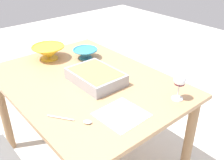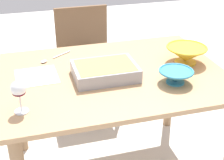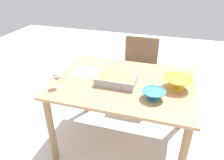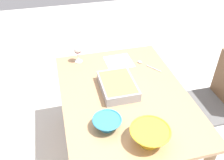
{
  "view_description": "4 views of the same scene",
  "coord_description": "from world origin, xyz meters",
  "px_view_note": "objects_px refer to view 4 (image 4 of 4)",
  "views": [
    {
      "loc": [
        -1.24,
        0.82,
        1.57
      ],
      "look_at": [
        -0.17,
        -0.08,
        0.79
      ],
      "focal_mm": 41.0,
      "sensor_mm": 36.0,
      "label": 1
    },
    {
      "loc": [
        -0.48,
        -1.66,
        1.63
      ],
      "look_at": [
        -0.05,
        -0.14,
        0.79
      ],
      "focal_mm": 53.56,
      "sensor_mm": 36.0,
      "label": 2
    },
    {
      "loc": [
        0.39,
        -1.68,
        1.72
      ],
      "look_at": [
        -0.11,
        -0.04,
        0.77
      ],
      "focal_mm": 34.18,
      "sensor_mm": 36.0,
      "label": 3
    },
    {
      "loc": [
        1.34,
        -0.44,
        1.97
      ],
      "look_at": [
        -0.15,
        -0.06,
        0.79
      ],
      "focal_mm": 39.34,
      "sensor_mm": 36.0,
      "label": 4
    }
  ],
  "objects_px": {
    "mixing_bowl": "(107,123)",
    "casserole_dish": "(118,85)",
    "napkin": "(119,62)",
    "dining_table": "(124,105)",
    "chair": "(214,101)",
    "serving_spoon": "(144,64)",
    "small_bowl": "(150,135)",
    "wine_glass": "(78,50)"
  },
  "relations": [
    {
      "from": "mixing_bowl",
      "to": "casserole_dish",
      "type": "bearing_deg",
      "value": 154.67
    },
    {
      "from": "casserole_dish",
      "to": "napkin",
      "type": "bearing_deg",
      "value": 163.18
    },
    {
      "from": "dining_table",
      "to": "chair",
      "type": "height_order",
      "value": "chair"
    },
    {
      "from": "mixing_bowl",
      "to": "serving_spoon",
      "type": "height_order",
      "value": "mixing_bowl"
    },
    {
      "from": "chair",
      "to": "mixing_bowl",
      "type": "distance_m",
      "value": 1.13
    },
    {
      "from": "serving_spoon",
      "to": "casserole_dish",
      "type": "bearing_deg",
      "value": -49.45
    },
    {
      "from": "dining_table",
      "to": "small_bowl",
      "type": "xyz_separation_m",
      "value": [
        0.46,
        0.02,
        0.17
      ]
    },
    {
      "from": "mixing_bowl",
      "to": "small_bowl",
      "type": "xyz_separation_m",
      "value": [
        0.17,
        0.22,
        0.01
      ]
    },
    {
      "from": "casserole_dish",
      "to": "napkin",
      "type": "distance_m",
      "value": 0.39
    },
    {
      "from": "chair",
      "to": "casserole_dish",
      "type": "xyz_separation_m",
      "value": [
        -0.06,
        -0.88,
        0.31
      ]
    },
    {
      "from": "serving_spoon",
      "to": "napkin",
      "type": "xyz_separation_m",
      "value": [
        -0.1,
        -0.21,
        -0.01
      ]
    },
    {
      "from": "casserole_dish",
      "to": "mixing_bowl",
      "type": "distance_m",
      "value": 0.39
    },
    {
      "from": "wine_glass",
      "to": "mixing_bowl",
      "type": "height_order",
      "value": "wine_glass"
    },
    {
      "from": "small_bowl",
      "to": "napkin",
      "type": "relative_size",
      "value": 1.06
    },
    {
      "from": "mixing_bowl",
      "to": "wine_glass",
      "type": "bearing_deg",
      "value": -175.16
    },
    {
      "from": "chair",
      "to": "casserole_dish",
      "type": "height_order",
      "value": "chair"
    },
    {
      "from": "dining_table",
      "to": "casserole_dish",
      "type": "relative_size",
      "value": 3.63
    },
    {
      "from": "chair",
      "to": "serving_spoon",
      "type": "height_order",
      "value": "chair"
    },
    {
      "from": "wine_glass",
      "to": "small_bowl",
      "type": "bearing_deg",
      "value": 16.31
    },
    {
      "from": "wine_glass",
      "to": "casserole_dish",
      "type": "bearing_deg",
      "value": 26.8
    },
    {
      "from": "serving_spoon",
      "to": "small_bowl",
      "type": "bearing_deg",
      "value": -18.34
    },
    {
      "from": "casserole_dish",
      "to": "serving_spoon",
      "type": "height_order",
      "value": "casserole_dish"
    },
    {
      "from": "dining_table",
      "to": "serving_spoon",
      "type": "relative_size",
      "value": 6.07
    },
    {
      "from": "chair",
      "to": "serving_spoon",
      "type": "xyz_separation_m",
      "value": [
        -0.33,
        -0.56,
        0.27
      ]
    },
    {
      "from": "casserole_dish",
      "to": "mixing_bowl",
      "type": "xyz_separation_m",
      "value": [
        0.35,
        -0.17,
        0.0
      ]
    },
    {
      "from": "casserole_dish",
      "to": "serving_spoon",
      "type": "bearing_deg",
      "value": 130.55
    },
    {
      "from": "chair",
      "to": "napkin",
      "type": "relative_size",
      "value": 3.77
    },
    {
      "from": "dining_table",
      "to": "wine_glass",
      "type": "bearing_deg",
      "value": -152.78
    },
    {
      "from": "chair",
      "to": "small_bowl",
      "type": "xyz_separation_m",
      "value": [
        0.47,
        -0.82,
        0.32
      ]
    },
    {
      "from": "chair",
      "to": "wine_glass",
      "type": "bearing_deg",
      "value": -115.29
    },
    {
      "from": "mixing_bowl",
      "to": "napkin",
      "type": "relative_size",
      "value": 0.81
    },
    {
      "from": "small_bowl",
      "to": "mixing_bowl",
      "type": "bearing_deg",
      "value": -127.95
    },
    {
      "from": "small_bowl",
      "to": "serving_spoon",
      "type": "height_order",
      "value": "small_bowl"
    },
    {
      "from": "wine_glass",
      "to": "serving_spoon",
      "type": "xyz_separation_m",
      "value": [
        0.2,
        0.56,
        -0.11
      ]
    },
    {
      "from": "wine_glass",
      "to": "small_bowl",
      "type": "relative_size",
      "value": 0.66
    },
    {
      "from": "wine_glass",
      "to": "mixing_bowl",
      "type": "relative_size",
      "value": 0.86
    },
    {
      "from": "dining_table",
      "to": "napkin",
      "type": "xyz_separation_m",
      "value": [
        -0.44,
        0.08,
        0.12
      ]
    },
    {
      "from": "wine_glass",
      "to": "chair",
      "type": "bearing_deg",
      "value": 64.71
    },
    {
      "from": "dining_table",
      "to": "casserole_dish",
      "type": "height_order",
      "value": "casserole_dish"
    },
    {
      "from": "small_bowl",
      "to": "napkin",
      "type": "height_order",
      "value": "small_bowl"
    },
    {
      "from": "serving_spoon",
      "to": "napkin",
      "type": "distance_m",
      "value": 0.23
    },
    {
      "from": "casserole_dish",
      "to": "napkin",
      "type": "xyz_separation_m",
      "value": [
        -0.37,
        0.11,
        -0.04
      ]
    }
  ]
}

